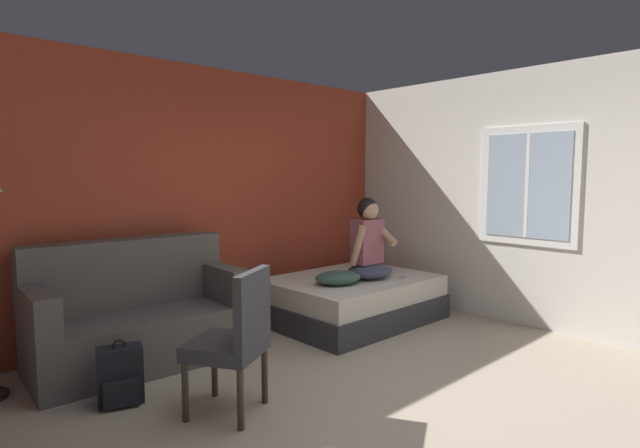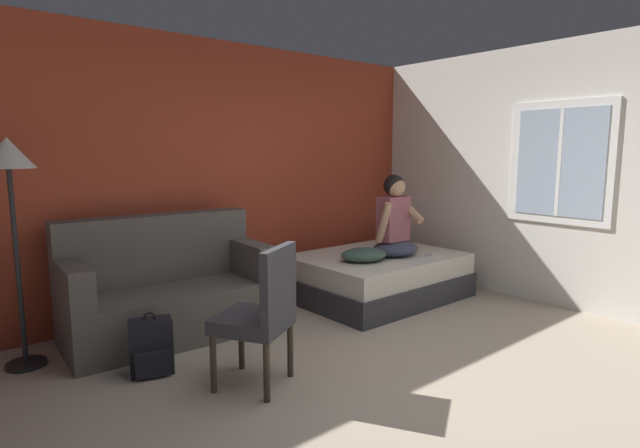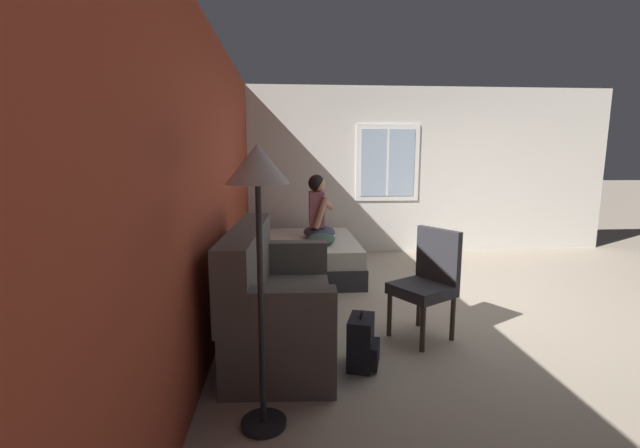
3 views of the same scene
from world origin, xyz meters
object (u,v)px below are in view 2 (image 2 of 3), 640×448
(bed, at_px, (377,276))
(backpack, at_px, (151,348))
(couch, at_px, (167,291))
(cell_phone, at_px, (429,255))
(side_chair, at_px, (262,311))
(floor_lamp, at_px, (9,176))
(throw_pillow, at_px, (364,255))
(person_seated, at_px, (395,223))

(bed, xyz_separation_m, backpack, (-2.65, -0.28, -0.04))
(couch, bearing_deg, cell_phone, -16.75)
(side_chair, xyz_separation_m, backpack, (-0.51, 0.68, -0.34))
(couch, height_order, backpack, couch)
(backpack, xyz_separation_m, floor_lamp, (-0.68, 0.73, 1.24))
(couch, height_order, floor_lamp, floor_lamp)
(couch, relative_size, throw_pillow, 3.63)
(bed, distance_m, floor_lamp, 3.57)
(throw_pillow, bearing_deg, backpack, -176.68)
(bed, xyz_separation_m, couch, (-2.24, 0.40, 0.16))
(couch, distance_m, backpack, 0.82)
(person_seated, height_order, cell_phone, person_seated)
(side_chair, bearing_deg, bed, 24.16)
(bed, height_order, throw_pillow, throw_pillow)
(throw_pillow, distance_m, cell_phone, 0.80)
(person_seated, height_order, throw_pillow, person_seated)
(person_seated, bearing_deg, backpack, -177.22)
(side_chair, bearing_deg, floor_lamp, 130.25)
(side_chair, height_order, floor_lamp, floor_lamp)
(cell_phone, bearing_deg, couch, 45.61)
(couch, distance_m, side_chair, 1.37)
(side_chair, height_order, person_seated, person_seated)
(person_seated, relative_size, backpack, 1.91)
(side_chair, xyz_separation_m, cell_phone, (2.53, 0.57, -0.05))
(bed, distance_m, cell_phone, 0.61)
(backpack, bearing_deg, cell_phone, -2.02)
(bed, relative_size, cell_phone, 12.35)
(couch, distance_m, cell_phone, 2.74)
(person_seated, distance_m, throw_pillow, 0.55)
(cell_phone, relative_size, floor_lamp, 0.08)
(bed, distance_m, backpack, 2.67)
(throw_pillow, height_order, cell_phone, throw_pillow)
(couch, bearing_deg, throw_pillow, -16.40)
(couch, height_order, cell_phone, couch)
(person_seated, relative_size, throw_pillow, 1.82)
(backpack, distance_m, throw_pillow, 2.32)
(cell_phone, distance_m, floor_lamp, 3.93)
(bed, bearing_deg, backpack, -173.92)
(side_chair, distance_m, person_seated, 2.40)
(backpack, xyz_separation_m, cell_phone, (3.04, -0.11, 0.29))
(backpack, relative_size, floor_lamp, 0.27)
(couch, xyz_separation_m, backpack, (-0.42, -0.68, -0.20))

